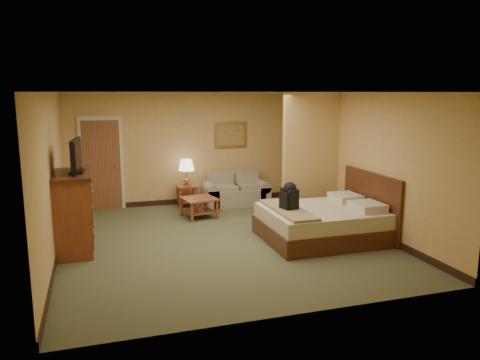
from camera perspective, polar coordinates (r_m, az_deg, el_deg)
name	(u,v)px	position (r m, az deg, el deg)	size (l,w,h in m)	color
floor	(222,240)	(8.41, -2.20, -7.36)	(6.00, 6.00, 0.00)	#505537
ceiling	(221,92)	(8.00, -2.34, 10.64)	(6.00, 6.00, 0.00)	white
back_wall	(188,149)	(11.00, -6.36, 3.79)	(5.50, 0.02, 2.60)	tan
left_wall	(51,177)	(7.86, -22.00, 0.36)	(0.02, 6.00, 2.60)	tan
right_wall	(361,162)	(9.21, 14.50, 2.19)	(0.02, 6.00, 2.60)	tan
partition	(311,157)	(9.72, 8.62, 2.84)	(1.20, 0.15, 2.60)	tan
door	(102,164)	(10.81, -16.50, 1.86)	(0.94, 0.16, 2.10)	beige
baseboard	(189,201)	(11.21, -6.22, -2.52)	(5.50, 0.02, 0.12)	black
loveseat	(236,194)	(11.01, -0.51, -1.69)	(1.51, 0.70, 0.77)	gray
side_table	(187,193)	(10.80, -6.49, -1.53)	(0.46, 0.46, 0.51)	brown
table_lamp	(186,166)	(10.69, -6.56, 1.74)	(0.36, 0.36, 0.59)	#AE8340
coffee_table	(199,203)	(9.86, -5.01, -2.86)	(0.77, 0.77, 0.42)	brown
wall_picture	(231,135)	(11.19, -1.13, 5.51)	(0.80, 0.04, 0.62)	#B78E3F
dresser	(73,212)	(8.16, -19.66, -3.70)	(0.65, 1.23, 1.32)	brown
tv	(76,157)	(7.99, -19.35, 2.67)	(0.26, 0.89, 0.54)	black
bed	(327,222)	(8.55, 10.50, -5.02)	(2.12, 1.80, 1.17)	#441F0F
backpack	(290,196)	(8.12, 6.06, -1.93)	(0.26, 0.33, 0.51)	black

